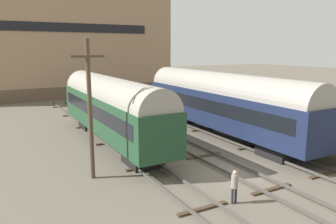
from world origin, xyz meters
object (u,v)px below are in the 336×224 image
train_car_navy (221,101)px  person_worker (235,184)px  train_car_green (111,106)px  utility_pole (90,108)px  bench (313,130)px

train_car_navy → person_worker: size_ratio=11.69×
train_car_green → utility_pole: utility_pole is taller
person_worker → utility_pole: utility_pole is taller
bench → train_car_green: bearing=141.2°
train_car_green → utility_pole: (-3.26, -6.17, 1.10)m
bench → person_worker: bench is taller
utility_pole → bench: bearing=-11.3°
train_car_navy → utility_pole: 12.37m
train_car_green → train_car_navy: bearing=-16.1°
person_worker → utility_pole: bearing=128.3°
bench → person_worker: bearing=-161.2°
bench → person_worker: 10.20m
train_car_green → bench: size_ratio=12.07×
train_car_green → person_worker: bearing=-82.5°
train_car_navy → utility_pole: (-11.75, -3.71, 1.02)m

